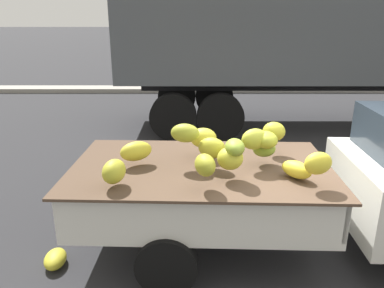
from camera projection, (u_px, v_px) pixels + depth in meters
The scene contains 5 objects.
ground at pixel (304, 257), 4.46m from camera, with size 220.00×220.00×0.00m, color #28282B.
curb_strip at pixel (227, 89), 14.38m from camera, with size 80.00×0.80×0.16m, color gray.
pickup_truck at pixel (382, 184), 4.31m from camera, with size 5.31×1.96×1.70m.
semi_trailer at pixel (365, 24), 9.09m from camera, with size 12.01×2.71×3.95m.
fallen_banana_bunch_near_tailgate at pixel (56, 259), 4.29m from camera, with size 0.38×0.24×0.17m, color gold.
Camera 1 is at (-1.33, -3.79, 2.71)m, focal length 35.13 mm.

